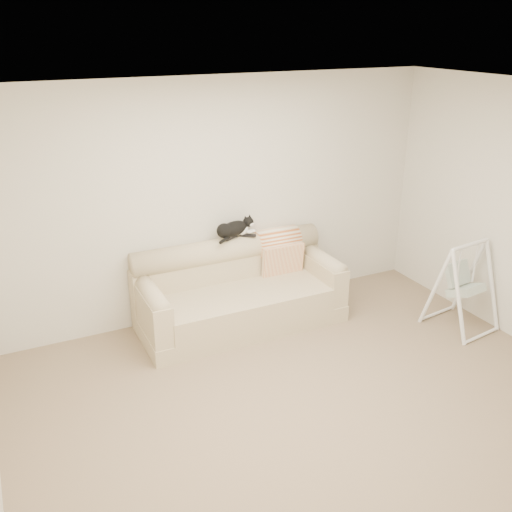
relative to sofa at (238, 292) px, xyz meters
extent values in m
plane|color=#78654B|center=(-0.03, -1.62, -0.35)|extent=(5.00, 5.00, 0.00)
cube|color=beige|center=(-0.03, 0.38, 0.95)|extent=(5.00, 0.04, 2.60)
cube|color=white|center=(-0.03, -1.62, 2.24)|extent=(5.00, 4.00, 0.02)
cube|color=#C2B28A|center=(0.00, -0.09, -0.26)|extent=(2.20, 0.90, 0.18)
cube|color=#C2B28A|center=(0.00, -0.20, -0.05)|extent=(1.80, 0.68, 0.24)
cube|color=#C2B28A|center=(0.00, 0.25, 0.08)|extent=(2.20, 0.22, 0.50)
cylinder|color=#C2B28A|center=(0.00, 0.25, 0.41)|extent=(2.16, 0.28, 0.28)
cube|color=#C2B28A|center=(-0.99, -0.09, 0.04)|extent=(0.20, 0.88, 0.42)
cylinder|color=#C2B28A|center=(-0.99, -0.09, 0.25)|extent=(0.18, 0.84, 0.18)
cube|color=#C2B28A|center=(0.99, -0.09, 0.04)|extent=(0.20, 0.88, 0.42)
cylinder|color=#C2B28A|center=(0.99, -0.09, 0.25)|extent=(0.18, 0.84, 0.18)
cube|color=black|center=(0.02, 0.23, 0.56)|extent=(0.18, 0.13, 0.02)
cube|color=gray|center=(0.02, 0.23, 0.57)|extent=(0.11, 0.08, 0.01)
cube|color=black|center=(0.23, 0.21, 0.56)|extent=(0.17, 0.13, 0.02)
ellipsoid|color=black|center=(0.07, 0.24, 0.65)|extent=(0.41, 0.30, 0.16)
ellipsoid|color=black|center=(-0.06, 0.21, 0.66)|extent=(0.22, 0.21, 0.16)
ellipsoid|color=white|center=(0.18, 0.25, 0.61)|extent=(0.17, 0.14, 0.11)
ellipsoid|color=black|center=(0.25, 0.27, 0.69)|extent=(0.15, 0.15, 0.11)
ellipsoid|color=white|center=(0.27, 0.23, 0.67)|extent=(0.08, 0.07, 0.05)
sphere|color=#BF7272|center=(0.28, 0.21, 0.67)|extent=(0.01, 0.01, 0.01)
cone|color=black|center=(0.22, 0.27, 0.74)|extent=(0.07, 0.07, 0.06)
cone|color=black|center=(0.28, 0.29, 0.74)|extent=(0.05, 0.06, 0.06)
sphere|color=#AE811E|center=(0.25, 0.22, 0.70)|extent=(0.02, 0.02, 0.02)
sphere|color=#AE811E|center=(0.29, 0.24, 0.70)|extent=(0.02, 0.02, 0.02)
ellipsoid|color=white|center=(0.25, 0.24, 0.59)|extent=(0.09, 0.11, 0.03)
ellipsoid|color=white|center=(0.29, 0.25, 0.59)|extent=(0.09, 0.11, 0.03)
cylinder|color=black|center=(-0.09, 0.13, 0.59)|extent=(0.18, 0.16, 0.03)
cylinder|color=#BF581F|center=(0.60, 0.25, 0.41)|extent=(0.50, 0.33, 0.33)
cube|color=#BF581F|center=(0.60, 0.08, 0.21)|extent=(0.50, 0.09, 0.42)
cylinder|color=white|center=(1.87, -1.34, 0.13)|extent=(0.09, 0.34, 0.96)
cylinder|color=white|center=(1.83, -1.04, 0.13)|extent=(0.09, 0.34, 0.96)
cylinder|color=white|center=(2.41, -1.26, 0.13)|extent=(0.09, 0.34, 0.96)
cylinder|color=white|center=(2.37, -0.97, 0.13)|extent=(0.09, 0.34, 0.96)
cylinder|color=white|center=(2.12, -1.15, 0.60)|extent=(0.55, 0.12, 0.04)
cylinder|color=white|center=(2.16, -1.44, -0.33)|extent=(0.55, 0.11, 0.03)
cylinder|color=white|center=(2.08, -0.86, -0.33)|extent=(0.55, 0.11, 0.03)
cube|color=white|center=(2.12, -1.18, 0.09)|extent=(0.35, 0.33, 0.18)
cube|color=white|center=(2.11, -1.06, 0.24)|extent=(0.33, 0.19, 0.25)
cylinder|color=white|center=(1.98, -1.17, 0.37)|extent=(0.02, 0.02, 0.45)
cylinder|color=white|center=(2.25, -1.13, 0.37)|extent=(0.02, 0.02, 0.45)
camera|label=1|loc=(-2.26, -5.12, 2.72)|focal=40.00mm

